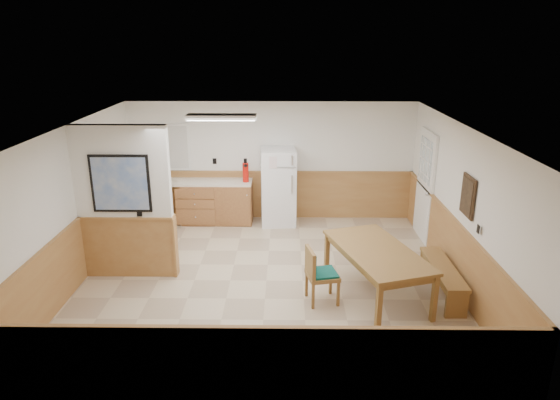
{
  "coord_description": "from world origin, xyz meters",
  "views": [
    {
      "loc": [
        0.31,
        -7.25,
        3.78
      ],
      "look_at": [
        0.22,
        0.4,
        1.25
      ],
      "focal_mm": 32.0,
      "sensor_mm": 36.0,
      "label": 1
    }
  ],
  "objects_px": {
    "dining_table": "(377,255)",
    "soap_bottle": "(165,175)",
    "dining_chair": "(317,271)",
    "refrigerator": "(278,187)",
    "dining_bench": "(443,273)",
    "fire_extinguisher": "(246,172)"
  },
  "relations": [
    {
      "from": "dining_chair",
      "to": "dining_table",
      "type": "bearing_deg",
      "value": 1.12
    },
    {
      "from": "dining_bench",
      "to": "fire_extinguisher",
      "type": "height_order",
      "value": "fire_extinguisher"
    },
    {
      "from": "soap_bottle",
      "to": "fire_extinguisher",
      "type": "bearing_deg",
      "value": -2.11
    },
    {
      "from": "dining_table",
      "to": "dining_bench",
      "type": "relative_size",
      "value": 1.42
    },
    {
      "from": "dining_chair",
      "to": "soap_bottle",
      "type": "height_order",
      "value": "soap_bottle"
    },
    {
      "from": "dining_chair",
      "to": "fire_extinguisher",
      "type": "relative_size",
      "value": 1.73
    },
    {
      "from": "dining_bench",
      "to": "soap_bottle",
      "type": "xyz_separation_m",
      "value": [
        -4.9,
        3.07,
        0.67
      ]
    },
    {
      "from": "refrigerator",
      "to": "dining_table",
      "type": "bearing_deg",
      "value": -67.44
    },
    {
      "from": "dining_chair",
      "to": "refrigerator",
      "type": "bearing_deg",
      "value": 88.36
    },
    {
      "from": "fire_extinguisher",
      "to": "soap_bottle",
      "type": "distance_m",
      "value": 1.68
    },
    {
      "from": "dining_table",
      "to": "soap_bottle",
      "type": "xyz_separation_m",
      "value": [
        -3.87,
        3.13,
        0.35
      ]
    },
    {
      "from": "dining_bench",
      "to": "fire_extinguisher",
      "type": "bearing_deg",
      "value": 136.9
    },
    {
      "from": "dining_chair",
      "to": "fire_extinguisher",
      "type": "distance_m",
      "value": 3.58
    },
    {
      "from": "dining_table",
      "to": "soap_bottle",
      "type": "relative_size",
      "value": 9.3
    },
    {
      "from": "fire_extinguisher",
      "to": "soap_bottle",
      "type": "xyz_separation_m",
      "value": [
        -1.68,
        0.06,
        -0.1
      ]
    },
    {
      "from": "refrigerator",
      "to": "soap_bottle",
      "type": "distance_m",
      "value": 2.36
    },
    {
      "from": "refrigerator",
      "to": "dining_bench",
      "type": "bearing_deg",
      "value": -53.53
    },
    {
      "from": "dining_chair",
      "to": "fire_extinguisher",
      "type": "xyz_separation_m",
      "value": [
        -1.29,
        3.29,
        0.62
      ]
    },
    {
      "from": "dining_chair",
      "to": "dining_bench",
      "type": "bearing_deg",
      "value": -4.26
    },
    {
      "from": "dining_bench",
      "to": "soap_bottle",
      "type": "height_order",
      "value": "soap_bottle"
    },
    {
      "from": "dining_chair",
      "to": "soap_bottle",
      "type": "relative_size",
      "value": 3.7
    },
    {
      "from": "dining_table",
      "to": "fire_extinguisher",
      "type": "height_order",
      "value": "fire_extinguisher"
    }
  ]
}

